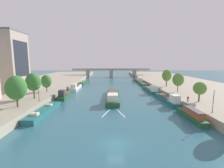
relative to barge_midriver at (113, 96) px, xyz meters
name	(u,v)px	position (x,y,z in m)	size (l,w,h in m)	color
ground_plane	(116,145)	(-0.06, -28.89, -0.98)	(400.00, 400.00, 0.00)	#2D6070
quay_left	(38,85)	(-36.69, 26.11, -0.02)	(36.00, 170.00, 1.91)	#A89E89
quay_right	(185,85)	(36.57, 26.11, -0.02)	(36.00, 170.00, 1.91)	#A89E89
barge_midriver	(113,96)	(0.00, 0.00, 0.00)	(4.61, 23.01, 3.12)	#235633
wake_behind_barge	(113,113)	(-0.14, -14.56, -0.96)	(5.60, 5.96, 0.03)	#A0CCD6
moored_boat_left_downstream	(44,111)	(-16.77, -14.58, -0.37)	(3.40, 15.47, 2.27)	#23666B
moored_boat_left_lone	(65,95)	(-16.62, 2.26, 0.01)	(2.78, 12.63, 3.31)	#235633
moored_boat_left_far	(76,87)	(-16.50, 19.33, -0.07)	(3.23, 15.96, 2.93)	silver
moored_boat_left_second	(83,83)	(-16.18, 36.27, -0.32)	(2.69, 12.20, 2.34)	#235633
moored_boat_right_midway	(192,115)	(16.60, -18.82, 0.09)	(1.90, 10.96, 2.55)	#235633
moored_boat_right_near	(168,99)	(16.98, -4.15, -0.04)	(3.09, 16.34, 3.22)	#23666B
moored_boat_right_gap_after	(151,89)	(16.00, 12.79, -0.05)	(3.47, 15.81, 3.21)	#23666B
moored_boat_right_second	(142,84)	(16.28, 30.96, -0.42)	(2.40, 13.24, 2.15)	#235633
moored_boat_right_downstream	(138,80)	(16.72, 45.53, -0.12)	(3.40, 16.09, 2.94)	#235633
tree_left_midway	(16,88)	(-22.51, -15.29, 5.43)	(4.53, 4.53, 7.33)	brown
tree_left_distant	(33,82)	(-22.68, -6.83, 5.68)	(4.12, 4.12, 7.32)	brown
tree_left_far	(46,81)	(-23.23, 3.52, 4.57)	(3.51, 3.51, 5.90)	brown
tree_right_end_of_row	(200,88)	(22.57, -10.87, 4.47)	(3.26, 3.26, 5.25)	brown
tree_right_by_lamp	(178,80)	(22.73, 2.67, 5.20)	(3.80, 3.80, 6.54)	brown
tree_right_nearest	(167,75)	(23.10, 14.78, 5.57)	(3.86, 3.86, 7.11)	brown
lamppost_left_bank	(39,93)	(-20.14, -9.54, 3.19)	(0.28, 0.28, 4.09)	black
lamppost_right_bank	(213,100)	(20.25, -19.97, 3.53)	(0.28, 0.28, 4.73)	black
building_left_corner	(7,61)	(-37.89, 6.22, 11.58)	(10.81, 11.40, 21.25)	#A89989
bridge_far	(111,72)	(-0.06, 74.34, 3.41)	(61.26, 4.40, 6.87)	#9E998E
person_on_quay	(188,98)	(19.42, -11.31, 1.86)	(0.35, 0.47, 1.62)	navy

